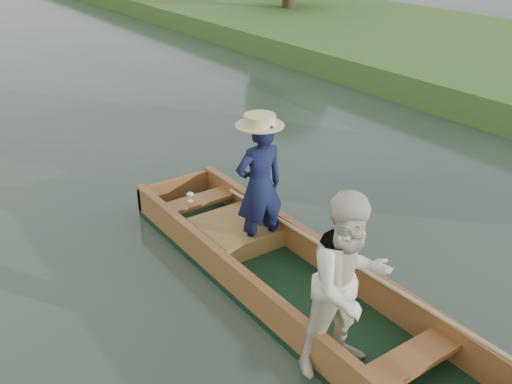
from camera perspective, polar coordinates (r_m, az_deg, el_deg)
ground at (r=6.08m, az=3.30°, el=-10.12°), size 120.00×120.00×0.00m
punt at (r=5.61m, az=4.06°, el=-6.62°), size 1.32×5.23×1.72m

